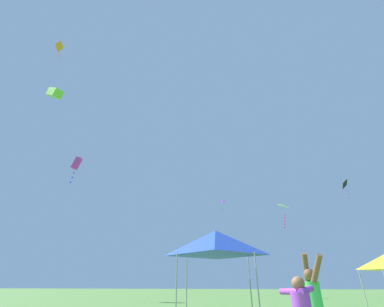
{
  "coord_description": "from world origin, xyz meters",
  "views": [
    {
      "loc": [
        -0.08,
        -4.54,
        1.51
      ],
      "look_at": [
        -2.21,
        14.95,
        11.13
      ],
      "focal_mm": 24.42,
      "sensor_mm": 36.0,
      "label": 1
    }
  ],
  "objects_px": {
    "canopy_tent_blue": "(216,243)",
    "kite_lime_diamond": "(284,207)",
    "kite_purple_diamond": "(223,202)",
    "kite_black_diamond": "(344,185)",
    "kite_lime_box": "(55,93)",
    "kite_orange_diamond": "(59,47)",
    "person_flyer_green": "(315,303)",
    "kite_magenta_box": "(76,164)"
  },
  "relations": [
    {
      "from": "canopy_tent_blue",
      "to": "kite_lime_diamond",
      "type": "bearing_deg",
      "value": 66.16
    },
    {
      "from": "kite_purple_diamond",
      "to": "kite_black_diamond",
      "type": "height_order",
      "value": "kite_purple_diamond"
    },
    {
      "from": "kite_lime_box",
      "to": "kite_orange_diamond",
      "type": "relative_size",
      "value": 0.65
    },
    {
      "from": "kite_lime_diamond",
      "to": "kite_purple_diamond",
      "type": "bearing_deg",
      "value": 144.15
    },
    {
      "from": "person_flyer_green",
      "to": "kite_lime_diamond",
      "type": "bearing_deg",
      "value": 77.43
    },
    {
      "from": "kite_magenta_box",
      "to": "kite_orange_diamond",
      "type": "bearing_deg",
      "value": -98.14
    },
    {
      "from": "kite_purple_diamond",
      "to": "kite_black_diamond",
      "type": "distance_m",
      "value": 16.48
    },
    {
      "from": "kite_lime_box",
      "to": "kite_magenta_box",
      "type": "distance_m",
      "value": 17.87
    },
    {
      "from": "kite_lime_diamond",
      "to": "kite_magenta_box",
      "type": "relative_size",
      "value": 0.83
    },
    {
      "from": "kite_lime_diamond",
      "to": "kite_lime_box",
      "type": "bearing_deg",
      "value": -130.69
    },
    {
      "from": "kite_purple_diamond",
      "to": "canopy_tent_blue",
      "type": "bearing_deg",
      "value": -91.86
    },
    {
      "from": "kite_magenta_box",
      "to": "canopy_tent_blue",
      "type": "bearing_deg",
      "value": -40.17
    },
    {
      "from": "canopy_tent_blue",
      "to": "kite_purple_diamond",
      "type": "distance_m",
      "value": 22.28
    },
    {
      "from": "kite_purple_diamond",
      "to": "kite_magenta_box",
      "type": "relative_size",
      "value": 0.44
    },
    {
      "from": "person_flyer_green",
      "to": "kite_black_diamond",
      "type": "bearing_deg",
      "value": 60.33
    },
    {
      "from": "kite_lime_diamond",
      "to": "person_flyer_green",
      "type": "bearing_deg",
      "value": -102.57
    },
    {
      "from": "person_flyer_green",
      "to": "kite_magenta_box",
      "type": "height_order",
      "value": "kite_magenta_box"
    },
    {
      "from": "person_flyer_green",
      "to": "kite_magenta_box",
      "type": "bearing_deg",
      "value": 133.39
    },
    {
      "from": "kite_lime_box",
      "to": "canopy_tent_blue",
      "type": "bearing_deg",
      "value": 13.54
    },
    {
      "from": "canopy_tent_blue",
      "to": "kite_magenta_box",
      "type": "relative_size",
      "value": 1.08
    },
    {
      "from": "kite_magenta_box",
      "to": "kite_black_diamond",
      "type": "height_order",
      "value": "kite_magenta_box"
    },
    {
      "from": "kite_lime_box",
      "to": "kite_black_diamond",
      "type": "bearing_deg",
      "value": 27.36
    },
    {
      "from": "kite_lime_diamond",
      "to": "kite_black_diamond",
      "type": "bearing_deg",
      "value": -73.14
    },
    {
      "from": "kite_lime_diamond",
      "to": "kite_purple_diamond",
      "type": "height_order",
      "value": "kite_purple_diamond"
    },
    {
      "from": "canopy_tent_blue",
      "to": "kite_orange_diamond",
      "type": "distance_m",
      "value": 29.26
    },
    {
      "from": "person_flyer_green",
      "to": "kite_purple_diamond",
      "type": "height_order",
      "value": "kite_purple_diamond"
    },
    {
      "from": "kite_lime_box",
      "to": "kite_magenta_box",
      "type": "height_order",
      "value": "kite_magenta_box"
    },
    {
      "from": "kite_magenta_box",
      "to": "kite_purple_diamond",
      "type": "bearing_deg",
      "value": 22.84
    },
    {
      "from": "kite_purple_diamond",
      "to": "kite_lime_diamond",
      "type": "bearing_deg",
      "value": -35.85
    },
    {
      "from": "person_flyer_green",
      "to": "kite_orange_diamond",
      "type": "relative_size",
      "value": 1.07
    },
    {
      "from": "person_flyer_green",
      "to": "kite_lime_box",
      "type": "bearing_deg",
      "value": 160.62
    },
    {
      "from": "canopy_tent_blue",
      "to": "kite_orange_diamond",
      "type": "xyz_separation_m",
      "value": [
        -17.25,
        7.07,
        22.55
      ]
    },
    {
      "from": "kite_black_diamond",
      "to": "kite_lime_box",
      "type": "bearing_deg",
      "value": -152.64
    },
    {
      "from": "canopy_tent_blue",
      "to": "kite_black_diamond",
      "type": "relative_size",
      "value": 2.74
    },
    {
      "from": "person_flyer_green",
      "to": "canopy_tent_blue",
      "type": "distance_m",
      "value": 6.59
    },
    {
      "from": "kite_purple_diamond",
      "to": "kite_magenta_box",
      "type": "xyz_separation_m",
      "value": [
        -16.97,
        -7.15,
        3.12
      ]
    },
    {
      "from": "kite_orange_diamond",
      "to": "kite_magenta_box",
      "type": "bearing_deg",
      "value": 81.86
    },
    {
      "from": "kite_lime_diamond",
      "to": "kite_purple_diamond",
      "type": "distance_m",
      "value": 8.27
    },
    {
      "from": "person_flyer_green",
      "to": "kite_lime_diamond",
      "type": "height_order",
      "value": "kite_lime_diamond"
    },
    {
      "from": "person_flyer_green",
      "to": "kite_magenta_box",
      "type": "relative_size",
      "value": 0.62
    },
    {
      "from": "kite_lime_box",
      "to": "kite_orange_diamond",
      "type": "height_order",
      "value": "kite_orange_diamond"
    },
    {
      "from": "kite_lime_diamond",
      "to": "kite_lime_box",
      "type": "distance_m",
      "value": 24.2
    }
  ]
}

